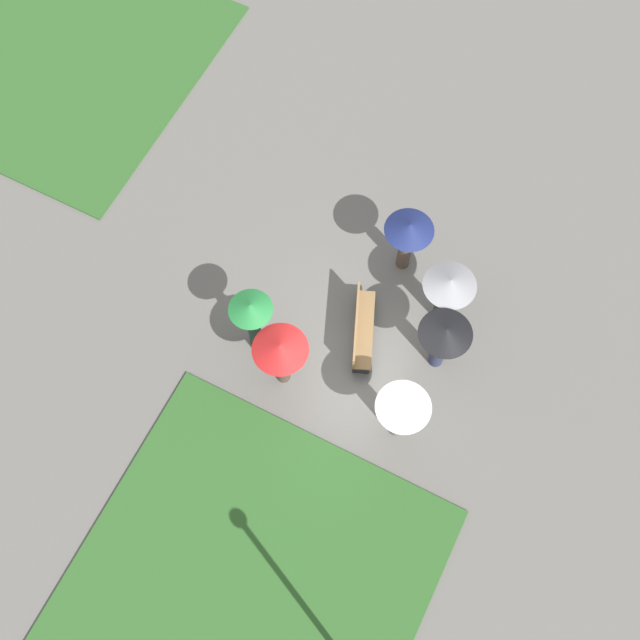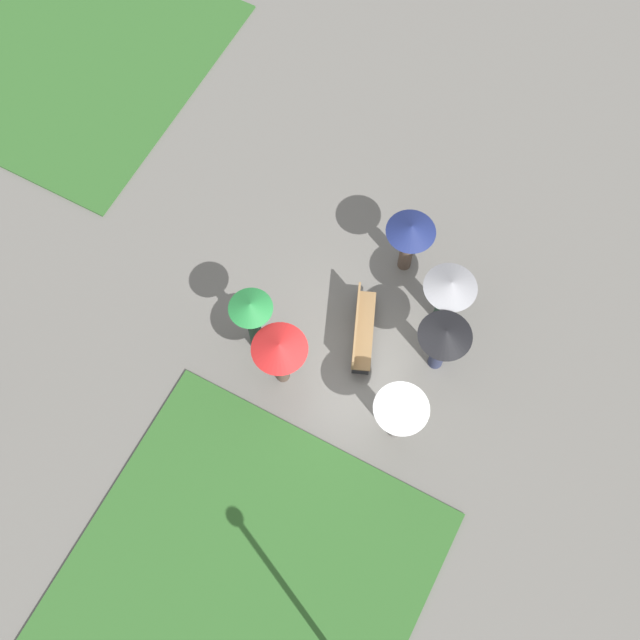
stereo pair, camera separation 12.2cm
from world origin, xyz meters
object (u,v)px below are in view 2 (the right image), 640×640
object	(u,v)px
park_bench	(361,329)
crowd_person_green	(252,315)
crowd_person_red	(280,352)
crowd_person_grey	(449,292)
crowd_person_navy	(410,236)
crowd_person_white	(400,413)
crowd_person_black	(444,339)

from	to	relation	value
park_bench	crowd_person_green	bearing A→B (deg)	97.15
crowd_person_red	park_bench	bearing A→B (deg)	-167.09
crowd_person_grey	crowd_person_navy	xyz separation A→B (m)	(0.80, 1.30, 0.06)
crowd_person_navy	crowd_person_red	world-z (taller)	crowd_person_red
crowd_person_white	crowd_person_black	bearing A→B (deg)	66.79
crowd_person_grey	crowd_person_black	bearing A→B (deg)	-64.47
crowd_person_black	park_bench	bearing A→B (deg)	-111.31
crowd_person_grey	crowd_person_white	xyz separation A→B (m)	(-2.88, -0.24, -0.07)
crowd_person_black	crowd_person_red	xyz separation A→B (m)	(-1.86, 2.84, 0.10)
crowd_person_black	crowd_person_white	xyz separation A→B (m)	(-1.80, 0.12, -0.13)
crowd_person_grey	crowd_person_white	distance (m)	2.89
park_bench	crowd_person_green	world-z (taller)	crowd_person_green
crowd_person_black	crowd_person_navy	bearing A→B (deg)	-167.78
park_bench	crowd_person_navy	bearing A→B (deg)	-24.73
crowd_person_green	crowd_person_white	world-z (taller)	crowd_person_green
crowd_person_black	crowd_person_green	bearing A→B (deg)	-99.10
crowd_person_white	crowd_person_navy	distance (m)	3.99
park_bench	crowd_person_white	size ratio (longest dim) A/B	1.08
park_bench	crowd_person_white	world-z (taller)	crowd_person_white
crowd_person_white	crowd_person_grey	bearing A→B (deg)	75.29
park_bench	crowd_person_white	distance (m)	2.39
park_bench	crowd_person_white	bearing A→B (deg)	-156.01
crowd_person_black	crowd_person_red	bearing A→B (deg)	-86.02
crowd_person_white	crowd_person_red	world-z (taller)	crowd_person_red
crowd_person_green	crowd_person_black	bearing A→B (deg)	-7.10
crowd_person_black	crowd_person_grey	bearing A→B (deg)	169.01
crowd_person_grey	crowd_person_green	world-z (taller)	crowd_person_green
crowd_person_navy	crowd_person_grey	bearing A→B (deg)	-20.04
park_bench	crowd_person_red	bearing A→B (deg)	123.81
crowd_person_grey	crowd_person_navy	distance (m)	1.53
crowd_person_navy	park_bench	bearing A→B (deg)	-81.01
crowd_person_white	crowd_person_navy	world-z (taller)	crowd_person_navy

